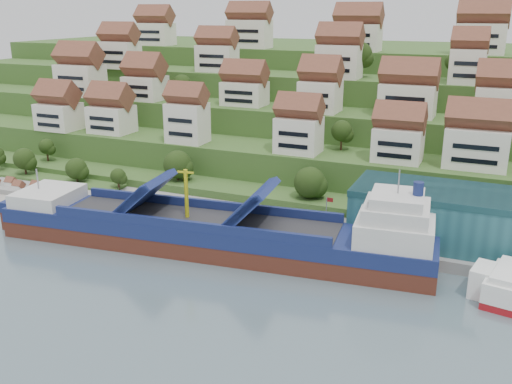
% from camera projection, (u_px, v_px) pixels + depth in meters
% --- Properties ---
extents(ground, '(300.00, 300.00, 0.00)m').
position_uv_depth(ground, '(216.00, 253.00, 106.13)').
color(ground, slate).
rests_on(ground, ground).
extents(quay, '(180.00, 14.00, 2.20)m').
position_uv_depth(quay, '(342.00, 235.00, 111.31)').
color(quay, gray).
rests_on(quay, ground).
extents(pebble_beach, '(45.00, 20.00, 1.00)m').
position_uv_depth(pebble_beach, '(26.00, 193.00, 138.41)').
color(pebble_beach, gray).
rests_on(pebble_beach, ground).
extents(hillside, '(260.00, 128.00, 31.00)m').
position_uv_depth(hillside, '(355.00, 109.00, 193.23)').
color(hillside, '#2D4C1E').
rests_on(hillside, ground).
extents(hillside_village, '(155.57, 63.12, 28.80)m').
position_uv_depth(hillside_village, '(319.00, 83.00, 151.29)').
color(hillside_village, white).
rests_on(hillside_village, ground).
extents(hillside_trees, '(144.07, 61.91, 31.20)m').
position_uv_depth(hillside_trees, '(273.00, 125.00, 140.76)').
color(hillside_trees, '#263E14').
rests_on(hillside_trees, ground).
extents(flagpole, '(1.28, 0.16, 8.00)m').
position_uv_depth(flagpole, '(327.00, 214.00, 105.88)').
color(flagpole, gray).
rests_on(flagpole, quay).
extents(beach_huts, '(14.40, 3.70, 2.20)m').
position_uv_depth(beach_huts, '(15.00, 188.00, 137.59)').
color(beach_huts, white).
rests_on(beach_huts, pebble_beach).
extents(cargo_ship, '(83.18, 21.32, 18.31)m').
position_uv_depth(cargo_ship, '(220.00, 234.00, 105.88)').
color(cargo_ship, '#502418').
rests_on(cargo_ship, ground).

